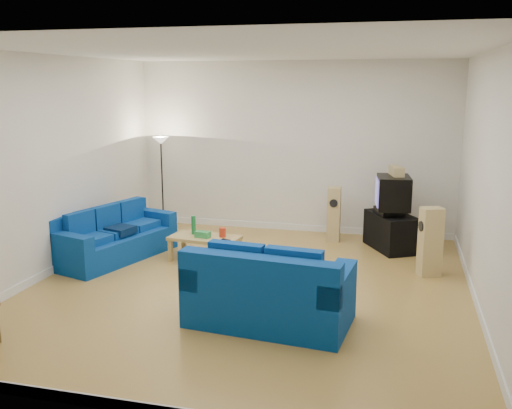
% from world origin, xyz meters
% --- Properties ---
extents(room, '(6.01, 6.51, 3.21)m').
position_xyz_m(room, '(0.00, 0.00, 1.54)').
color(room, olive).
rests_on(room, ground).
extents(sofa_three_seat, '(1.47, 2.25, 0.80)m').
position_xyz_m(sofa_three_seat, '(-2.50, 0.77, 0.30)').
color(sofa_three_seat, navy).
rests_on(sofa_three_seat, ground).
extents(sofa_loveseat, '(1.96, 1.22, 0.93)m').
position_xyz_m(sofa_loveseat, '(0.54, -1.14, 0.35)').
color(sofa_loveseat, navy).
rests_on(sofa_loveseat, ground).
extents(coffee_table, '(1.16, 0.67, 0.40)m').
position_xyz_m(coffee_table, '(-1.00, 1.00, 0.35)').
color(coffee_table, tan).
rests_on(coffee_table, ground).
extents(bottle, '(0.08, 0.08, 0.30)m').
position_xyz_m(bottle, '(-1.22, 1.10, 0.55)').
color(bottle, '#197233').
rests_on(bottle, coffee_table).
extents(tissue_box, '(0.25, 0.16, 0.10)m').
position_xyz_m(tissue_box, '(-1.01, 0.95, 0.45)').
color(tissue_box, green).
rests_on(tissue_box, coffee_table).
extents(red_canister, '(0.13, 0.13, 0.15)m').
position_xyz_m(red_canister, '(-0.71, 1.05, 0.47)').
color(red_canister, red).
rests_on(red_canister, coffee_table).
extents(remote, '(0.15, 0.10, 0.02)m').
position_xyz_m(remote, '(-0.60, 0.86, 0.41)').
color(remote, black).
rests_on(remote, coffee_table).
extents(tv_stand, '(0.97, 1.15, 0.62)m').
position_xyz_m(tv_stand, '(1.87, 2.41, 0.31)').
color(tv_stand, black).
rests_on(tv_stand, ground).
extents(av_receiver, '(0.53, 0.57, 0.11)m').
position_xyz_m(av_receiver, '(1.81, 2.39, 0.67)').
color(av_receiver, black).
rests_on(av_receiver, tv_stand).
extents(television, '(0.61, 0.76, 0.55)m').
position_xyz_m(television, '(1.87, 2.36, 1.00)').
color(television, black).
rests_on(television, av_receiver).
extents(centre_speaker, '(0.28, 0.46, 0.15)m').
position_xyz_m(centre_speaker, '(1.91, 2.46, 1.35)').
color(centre_speaker, tan).
rests_on(centre_speaker, television).
extents(speaker_left, '(0.23, 0.31, 0.98)m').
position_xyz_m(speaker_left, '(0.86, 2.70, 0.49)').
color(speaker_left, tan).
rests_on(speaker_left, ground).
extents(speaker_right, '(0.37, 0.33, 1.03)m').
position_xyz_m(speaker_right, '(2.45, 1.15, 0.51)').
color(speaker_right, tan).
rests_on(speaker_right, ground).
extents(floor_lamp, '(0.31, 0.31, 1.79)m').
position_xyz_m(floor_lamp, '(-2.44, 2.70, 1.48)').
color(floor_lamp, black).
rests_on(floor_lamp, ground).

